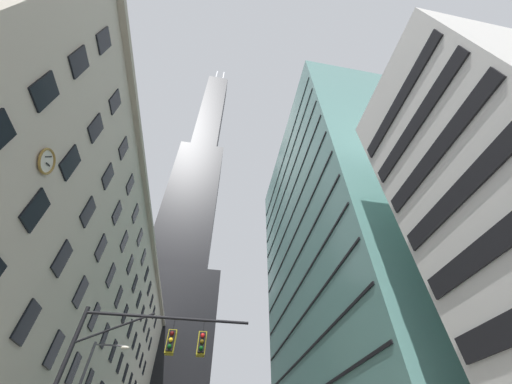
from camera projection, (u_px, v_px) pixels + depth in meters
station_building at (71, 332)px, 35.73m from camera, size 12.97×72.52×29.72m
dark_skyscraper at (185, 239)px, 106.21m from camera, size 27.85×27.85×218.28m
glass_office_midrise at (346, 252)px, 44.83m from camera, size 17.49×36.12×54.12m
traffic_signal_mast at (140, 361)px, 12.70m from camera, size 8.05×0.63×7.58m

